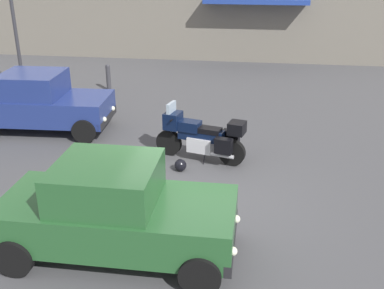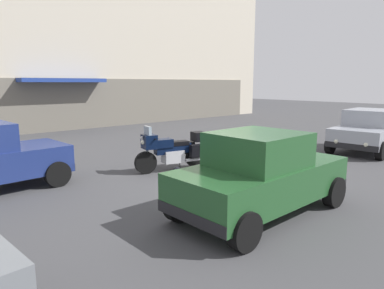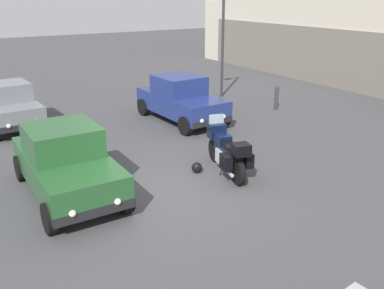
{
  "view_description": "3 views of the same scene",
  "coord_description": "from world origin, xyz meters",
  "px_view_note": "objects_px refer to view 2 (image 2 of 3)",
  "views": [
    {
      "loc": [
        1.16,
        -8.19,
        4.72
      ],
      "look_at": [
        -0.04,
        0.2,
        1.11
      ],
      "focal_mm": 43.15,
      "sensor_mm": 36.0,
      "label": 1
    },
    {
      "loc": [
        -6.33,
        -5.92,
        2.55
      ],
      "look_at": [
        -0.22,
        0.85,
        0.93
      ],
      "focal_mm": 32.36,
      "sensor_mm": 36.0,
      "label": 2
    },
    {
      "loc": [
        7.99,
        -4.15,
        4.43
      ],
      "look_at": [
        0.14,
        0.71,
        1.06
      ],
      "focal_mm": 39.0,
      "sensor_mm": 36.0,
      "label": 3
    }
  ],
  "objects_px": {
    "motorcycle": "(173,150)",
    "helmet": "(177,172)",
    "car_wagon_end": "(261,174)",
    "car_sedan_far": "(371,130)"
  },
  "relations": [
    {
      "from": "helmet",
      "to": "car_wagon_end",
      "type": "bearing_deg",
      "value": -99.33
    },
    {
      "from": "car_wagon_end",
      "to": "car_sedan_far",
      "type": "bearing_deg",
      "value": 8.32
    },
    {
      "from": "car_wagon_end",
      "to": "motorcycle",
      "type": "bearing_deg",
      "value": 76.54
    },
    {
      "from": "car_sedan_far",
      "to": "car_wagon_end",
      "type": "distance_m",
      "value": 8.73
    },
    {
      "from": "helmet",
      "to": "car_sedan_far",
      "type": "relative_size",
      "value": 0.06
    },
    {
      "from": "car_sedan_far",
      "to": "car_wagon_end",
      "type": "bearing_deg",
      "value": 2.74
    },
    {
      "from": "motorcycle",
      "to": "car_sedan_far",
      "type": "height_order",
      "value": "car_sedan_far"
    },
    {
      "from": "motorcycle",
      "to": "car_wagon_end",
      "type": "relative_size",
      "value": 0.57
    },
    {
      "from": "motorcycle",
      "to": "helmet",
      "type": "distance_m",
      "value": 0.91
    },
    {
      "from": "car_sedan_far",
      "to": "car_wagon_end",
      "type": "xyz_separation_m",
      "value": [
        -8.64,
        -1.26,
        0.03
      ]
    }
  ]
}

